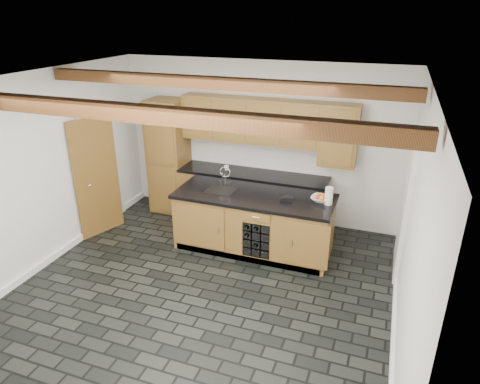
{
  "coord_description": "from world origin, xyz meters",
  "views": [
    {
      "loc": [
        2.13,
        -4.42,
        3.55
      ],
      "look_at": [
        0.25,
        0.8,
        1.17
      ],
      "focal_mm": 32.0,
      "sensor_mm": 36.0,
      "label": 1
    }
  ],
  "objects_px": {
    "paper_towel": "(329,196)",
    "kitchen_scale": "(286,198)",
    "island": "(254,222)",
    "fruit_bowl": "(321,199)"
  },
  "relations": [
    {
      "from": "island",
      "to": "kitchen_scale",
      "type": "distance_m",
      "value": 0.7
    },
    {
      "from": "island",
      "to": "fruit_bowl",
      "type": "relative_size",
      "value": 8.63
    },
    {
      "from": "island",
      "to": "fruit_bowl",
      "type": "distance_m",
      "value": 1.12
    },
    {
      "from": "island",
      "to": "kitchen_scale",
      "type": "height_order",
      "value": "kitchen_scale"
    },
    {
      "from": "paper_towel",
      "to": "kitchen_scale",
      "type": "bearing_deg",
      "value": -173.46
    },
    {
      "from": "paper_towel",
      "to": "island",
      "type": "bearing_deg",
      "value": -177.07
    },
    {
      "from": "fruit_bowl",
      "to": "paper_towel",
      "type": "xyz_separation_m",
      "value": [
        0.12,
        -0.07,
        0.1
      ]
    },
    {
      "from": "kitchen_scale",
      "to": "paper_towel",
      "type": "relative_size",
      "value": 0.81
    },
    {
      "from": "kitchen_scale",
      "to": "island",
      "type": "bearing_deg",
      "value": 160.68
    },
    {
      "from": "kitchen_scale",
      "to": "paper_towel",
      "type": "xyz_separation_m",
      "value": [
        0.61,
        0.07,
        0.1
      ]
    }
  ]
}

